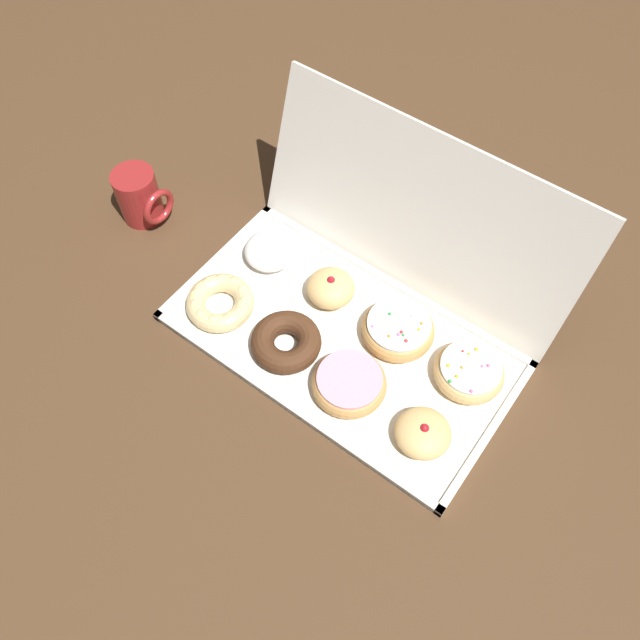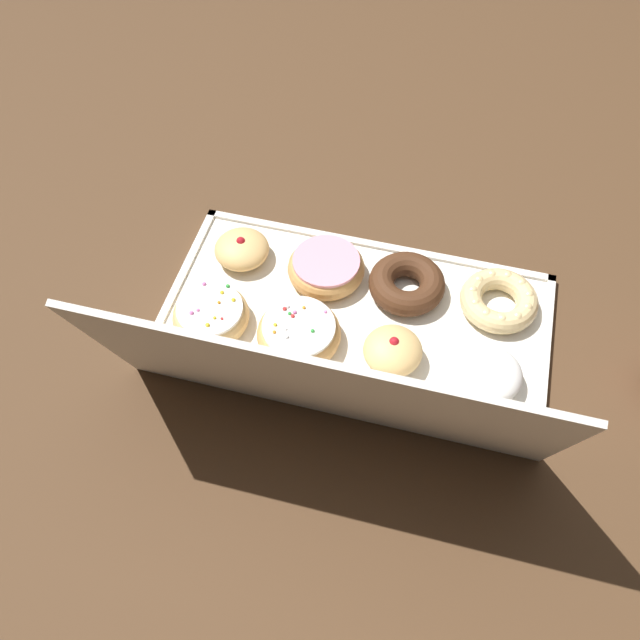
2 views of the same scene
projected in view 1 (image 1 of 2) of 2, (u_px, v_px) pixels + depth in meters
The scene contains 12 objects.
ground_plane at pixel (341, 343), 1.08m from camera, with size 3.00×3.00×0.00m, color #4C331E.
donut_box at pixel (341, 341), 1.07m from camera, with size 0.56×0.30×0.01m.
box_lid_open at pixel (416, 214), 1.05m from camera, with size 0.56×0.28×0.01m, color silver.
cruller_donut_0 at pixel (220, 302), 1.09m from camera, with size 0.11×0.11×0.03m.
chocolate_cake_ring_donut_1 at pixel (286, 342), 1.04m from camera, with size 0.11×0.11×0.04m.
pink_frosted_donut_2 at pixel (349, 383), 1.00m from camera, with size 0.12×0.12×0.04m.
jelly_filled_donut_3 at pixel (423, 433), 0.96m from camera, with size 0.08×0.08×0.04m.
powdered_filled_donut_4 at pixel (270, 251), 1.14m from camera, with size 0.09×0.09×0.04m.
jelly_filled_donut_5 at pixel (331, 288), 1.09m from camera, with size 0.08×0.08×0.05m.
sprinkle_donut_6 at pixel (398, 329), 1.05m from camera, with size 0.12×0.12×0.04m.
sprinkle_donut_7 at pixel (469, 372), 1.01m from camera, with size 0.11×0.11×0.04m.
coffee_mug at pixel (140, 196), 1.18m from camera, with size 0.10×0.08×0.10m.
Camera 1 is at (0.30, -0.46, 0.93)m, focal length 36.81 mm.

